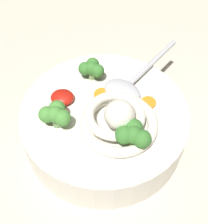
% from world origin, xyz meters
% --- Properties ---
extents(table_slab, '(1.27, 1.27, 0.03)m').
position_xyz_m(table_slab, '(0.00, 0.00, 0.01)').
color(table_slab, '#BCB29E').
rests_on(table_slab, ground).
extents(soup_bowl, '(0.25, 0.25, 0.06)m').
position_xyz_m(soup_bowl, '(0.02, 0.00, 0.06)').
color(soup_bowl, silver).
rests_on(soup_bowl, table_slab).
extents(noodle_pile, '(0.12, 0.12, 0.05)m').
position_xyz_m(noodle_pile, '(-0.00, 0.03, 0.11)').
color(noodle_pile, silver).
rests_on(noodle_pile, soup_bowl).
extents(soup_spoon, '(0.12, 0.16, 0.02)m').
position_xyz_m(soup_spoon, '(-0.01, -0.05, 0.10)').
color(soup_spoon, '#B7B7BC').
rests_on(soup_spoon, soup_bowl).
extents(chili_sauce_dollop, '(0.03, 0.03, 0.02)m').
position_xyz_m(chili_sauce_dollop, '(0.08, -0.01, 0.10)').
color(chili_sauce_dollop, '#B2190F').
rests_on(chili_sauce_dollop, soup_bowl).
extents(broccoli_floret_beside_noodles, '(0.04, 0.04, 0.03)m').
position_xyz_m(broccoli_floret_beside_noodles, '(0.04, -0.07, 0.11)').
color(broccoli_floret_beside_noodles, '#7A9E60').
rests_on(broccoli_floret_beside_noodles, soup_bowl).
extents(broccoli_floret_front, '(0.05, 0.04, 0.04)m').
position_xyz_m(broccoli_floret_front, '(-0.03, 0.06, 0.12)').
color(broccoli_floret_front, '#7A9E60').
rests_on(broccoli_floret_front, soup_bowl).
extents(broccoli_floret_far, '(0.05, 0.04, 0.04)m').
position_xyz_m(broccoli_floret_far, '(0.08, 0.03, 0.12)').
color(broccoli_floret_far, '#7A9E60').
rests_on(broccoli_floret_far, soup_bowl).
extents(carrot_slice_center, '(0.02, 0.02, 0.00)m').
position_xyz_m(carrot_slice_center, '(-0.05, -0.02, 0.10)').
color(carrot_slice_center, orange).
rests_on(carrot_slice_center, soup_bowl).
extents(carrot_slice_left, '(0.03, 0.03, 0.01)m').
position_xyz_m(carrot_slice_left, '(0.02, -0.03, 0.10)').
color(carrot_slice_left, orange).
rests_on(carrot_slice_left, soup_bowl).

